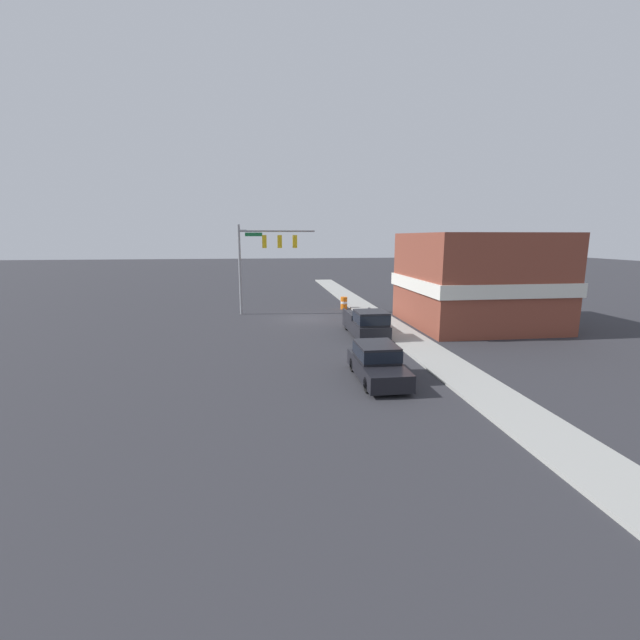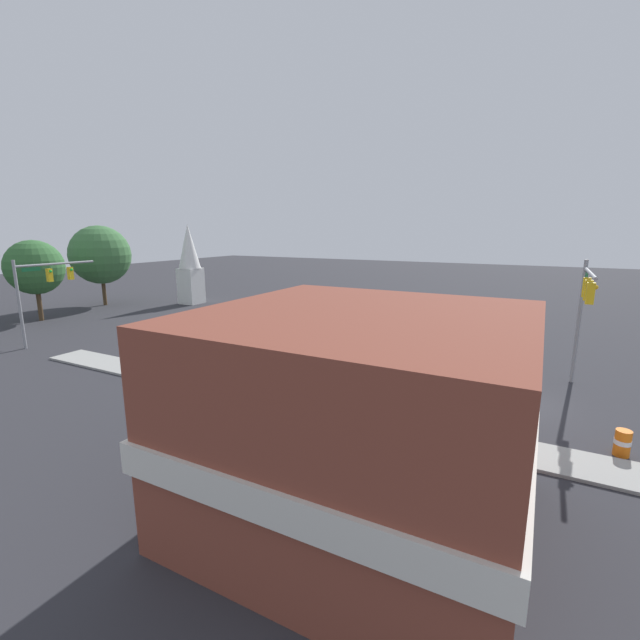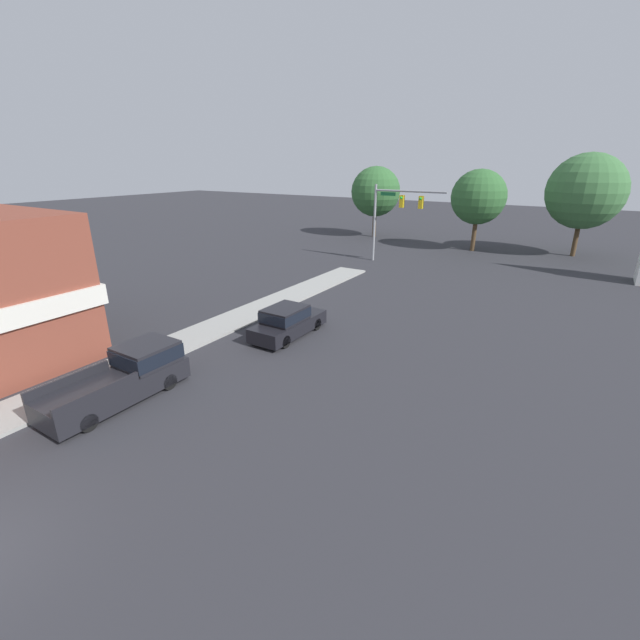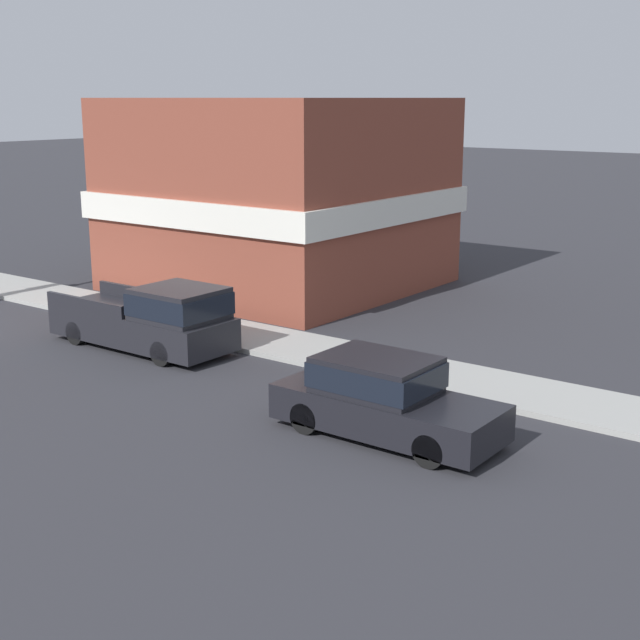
# 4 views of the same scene
# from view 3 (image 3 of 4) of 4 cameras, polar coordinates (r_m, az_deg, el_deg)

# --- Properties ---
(far_signal_assembly) EXTENTS (6.50, 0.49, 6.84)m
(far_signal_assembly) POSITION_cam_3_polar(r_m,az_deg,el_deg) (39.44, 10.03, 14.52)
(far_signal_assembly) COLOR gray
(far_signal_assembly) RESTS_ON ground
(car_lead) EXTENTS (1.86, 4.67, 1.63)m
(car_lead) POSITION_cam_3_polar(r_m,az_deg,el_deg) (22.54, -4.39, -0.13)
(car_lead) COLOR black
(car_lead) RESTS_ON ground
(pickup_truck_parked) EXTENTS (1.98, 5.50, 1.86)m
(pickup_truck_parked) POSITION_cam_3_polar(r_m,az_deg,el_deg) (18.38, -24.32, -6.69)
(pickup_truck_parked) COLOR black
(pickup_truck_parked) RESTS_ON ground
(backdrop_tree_left_far) EXTENTS (5.83, 5.83, 8.28)m
(backdrop_tree_left_far) POSITION_cam_3_polar(r_m,az_deg,el_deg) (53.84, 7.43, 16.61)
(backdrop_tree_left_far) COLOR #4C3823
(backdrop_tree_left_far) RESTS_ON ground
(backdrop_tree_left_mid) EXTENTS (5.39, 5.39, 8.10)m
(backdrop_tree_left_mid) POSITION_cam_3_polar(r_m,az_deg,el_deg) (47.25, 20.39, 15.10)
(backdrop_tree_left_mid) COLOR #4C3823
(backdrop_tree_left_mid) RESTS_ON ground
(backdrop_tree_center) EXTENTS (6.95, 6.95, 9.59)m
(backdrop_tree_center) POSITION_cam_3_polar(r_m,az_deg,el_deg) (48.58, 31.90, 14.35)
(backdrop_tree_center) COLOR #4C3823
(backdrop_tree_center) RESTS_ON ground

